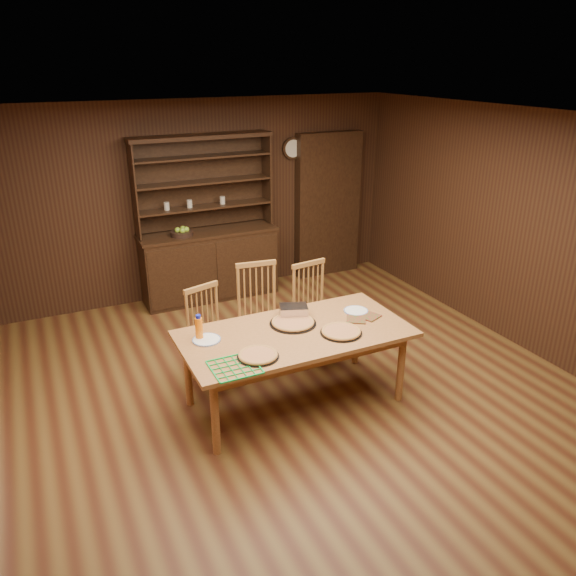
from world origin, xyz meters
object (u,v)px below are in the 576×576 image
dining_table (295,339)px  chair_left (209,331)px  chair_right (313,307)px  china_hutch (209,255)px  juice_bottle (199,328)px  chair_center (259,311)px

dining_table → chair_left: 0.98m
dining_table → chair_right: 0.99m
china_hutch → chair_left: size_ratio=2.17×
chair_right → juice_bottle: (-1.43, -0.54, 0.30)m
china_hutch → chair_center: size_ratio=1.96×
dining_table → chair_center: 0.89m
juice_bottle → china_hutch: bearing=70.4°
chair_right → chair_left: bearing=173.0°
china_hutch → chair_right: (0.52, -2.04, -0.03)m
china_hutch → chair_center: (-0.07, -1.93, -0.01)m
china_hutch → juice_bottle: size_ratio=9.30×
chair_center → chair_left: bearing=-161.4°
chair_center → juice_bottle: bearing=-134.9°
chair_center → china_hutch: bearing=95.6°
dining_table → chair_center: chair_center is taller
dining_table → chair_right: size_ratio=1.98×
chair_left → juice_bottle: 0.67m
juice_bottle → chair_center: bearing=37.4°
chair_left → chair_right: chair_right is taller
chair_center → chair_right: size_ratio=1.05×
chair_center → juice_bottle: 1.09m
dining_table → chair_center: (0.01, 0.88, -0.09)m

